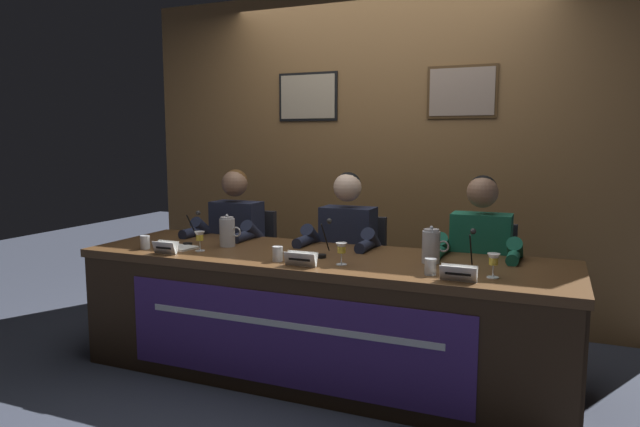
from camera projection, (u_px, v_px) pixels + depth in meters
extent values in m
plane|color=#383D4C|center=(320.00, 373.00, 3.46)|extent=(12.00, 12.00, 0.00)
cube|color=brown|center=(382.00, 156.00, 4.46)|extent=(4.13, 0.12, 2.60)
cube|color=black|center=(308.00, 97.00, 4.58)|extent=(0.52, 0.02, 0.39)
cube|color=tan|center=(307.00, 97.00, 4.57)|extent=(0.48, 0.01, 0.35)
cube|color=#4C3319|center=(462.00, 92.00, 4.10)|extent=(0.51, 0.02, 0.38)
cube|color=gray|center=(462.00, 92.00, 4.09)|extent=(0.47, 0.01, 0.34)
cube|color=brown|center=(320.00, 259.00, 3.36)|extent=(2.93, 0.85, 0.05)
cube|color=#342112|center=(291.00, 340.00, 3.04)|extent=(2.87, 0.04, 0.69)
cube|color=#342112|center=(136.00, 294.00, 3.95)|extent=(0.08, 0.77, 0.69)
cube|color=#342112|center=(574.00, 352.00, 2.87)|extent=(0.08, 0.77, 0.69)
cube|color=#4C2D7A|center=(285.00, 341.00, 3.03)|extent=(2.03, 0.01, 0.52)
cube|color=white|center=(284.00, 325.00, 3.01)|extent=(1.72, 0.00, 0.04)
cylinder|color=black|center=(241.00, 327.00, 4.27)|extent=(0.44, 0.44, 0.02)
cylinder|color=black|center=(240.00, 300.00, 4.24)|extent=(0.05, 0.05, 0.39)
cube|color=#232328|center=(240.00, 273.00, 4.22)|extent=(0.44, 0.44, 0.03)
cube|color=#232328|center=(253.00, 238.00, 4.37)|extent=(0.40, 0.05, 0.44)
cylinder|color=black|center=(203.00, 311.00, 3.96)|extent=(0.10, 0.10, 0.45)
cylinder|color=black|center=(227.00, 315.00, 3.88)|extent=(0.10, 0.10, 0.45)
cylinder|color=black|center=(214.00, 269.00, 4.06)|extent=(0.13, 0.34, 0.13)
cylinder|color=black|center=(237.00, 272.00, 3.99)|extent=(0.13, 0.34, 0.13)
cube|color=#1E2338|center=(237.00, 234.00, 4.15)|extent=(0.36, 0.20, 0.48)
sphere|color=#8E664C|center=(235.00, 184.00, 4.08)|extent=(0.19, 0.19, 0.19)
sphere|color=#593819|center=(236.00, 181.00, 4.09)|extent=(0.17, 0.17, 0.17)
cylinder|color=#1E2338|center=(205.00, 231.00, 4.14)|extent=(0.09, 0.30, 0.25)
cylinder|color=#1E2338|center=(255.00, 235.00, 3.97)|extent=(0.09, 0.30, 0.25)
cylinder|color=#1E2338|center=(192.00, 232.00, 3.99)|extent=(0.07, 0.24, 0.07)
cylinder|color=#1E2338|center=(244.00, 236.00, 3.83)|extent=(0.07, 0.24, 0.07)
cube|color=white|center=(164.00, 248.00, 3.36)|extent=(0.15, 0.03, 0.08)
cube|color=white|center=(167.00, 247.00, 3.39)|extent=(0.15, 0.03, 0.08)
cube|color=black|center=(163.00, 248.00, 3.36)|extent=(0.11, 0.01, 0.01)
cylinder|color=white|center=(200.00, 251.00, 3.47)|extent=(0.06, 0.06, 0.00)
cylinder|color=white|center=(200.00, 246.00, 3.47)|extent=(0.01, 0.01, 0.05)
cone|color=white|center=(200.00, 236.00, 3.46)|extent=(0.06, 0.06, 0.06)
cylinder|color=yellow|center=(200.00, 238.00, 3.46)|extent=(0.04, 0.04, 0.04)
cylinder|color=silver|center=(145.00, 242.00, 3.54)|extent=(0.06, 0.06, 0.08)
cylinder|color=silver|center=(145.00, 245.00, 3.54)|extent=(0.05, 0.05, 0.05)
cylinder|color=black|center=(188.00, 244.00, 3.64)|extent=(0.06, 0.06, 0.02)
cylinder|color=black|center=(193.00, 228.00, 3.69)|extent=(0.01, 0.13, 0.18)
sphere|color=#2D2D2D|center=(198.00, 213.00, 3.73)|extent=(0.03, 0.03, 0.03)
cylinder|color=black|center=(349.00, 343.00, 3.94)|extent=(0.44, 0.44, 0.02)
cylinder|color=black|center=(349.00, 314.00, 3.91)|extent=(0.05, 0.05, 0.39)
cube|color=#232328|center=(349.00, 285.00, 3.88)|extent=(0.44, 0.44, 0.03)
cube|color=#232328|center=(359.00, 246.00, 4.03)|extent=(0.40, 0.05, 0.44)
cylinder|color=black|center=(316.00, 327.00, 3.63)|extent=(0.10, 0.10, 0.45)
cylinder|color=black|center=(345.00, 331.00, 3.55)|extent=(0.10, 0.10, 0.45)
cylinder|color=black|center=(325.00, 281.00, 3.73)|extent=(0.13, 0.34, 0.13)
cylinder|color=black|center=(353.00, 284.00, 3.65)|extent=(0.13, 0.34, 0.13)
cube|color=#1E2338|center=(348.00, 242.00, 3.81)|extent=(0.36, 0.20, 0.48)
sphere|color=beige|center=(347.00, 187.00, 3.75)|extent=(0.19, 0.19, 0.19)
sphere|color=black|center=(348.00, 185.00, 3.76)|extent=(0.17, 0.17, 0.17)
cylinder|color=#1E2338|center=(314.00, 239.00, 3.80)|extent=(0.09, 0.30, 0.25)
cylinder|color=#1E2338|center=(373.00, 244.00, 3.64)|extent=(0.09, 0.30, 0.25)
cylinder|color=#1E2338|center=(304.00, 241.00, 3.65)|extent=(0.07, 0.24, 0.07)
cylinder|color=#1E2338|center=(366.00, 246.00, 3.49)|extent=(0.07, 0.24, 0.07)
cube|color=white|center=(300.00, 260.00, 3.04)|extent=(0.18, 0.03, 0.08)
cube|color=white|center=(302.00, 258.00, 3.07)|extent=(0.18, 0.03, 0.08)
cube|color=black|center=(299.00, 260.00, 3.03)|extent=(0.13, 0.01, 0.01)
cylinder|color=white|center=(341.00, 264.00, 3.09)|extent=(0.06, 0.06, 0.00)
cylinder|color=white|center=(341.00, 259.00, 3.09)|extent=(0.01, 0.01, 0.05)
cone|color=white|center=(342.00, 248.00, 3.08)|extent=(0.06, 0.06, 0.06)
cylinder|color=yellow|center=(342.00, 250.00, 3.08)|extent=(0.04, 0.04, 0.04)
cylinder|color=silver|center=(278.00, 254.00, 3.18)|extent=(0.06, 0.06, 0.08)
cylinder|color=silver|center=(278.00, 257.00, 3.18)|extent=(0.05, 0.05, 0.05)
cylinder|color=black|center=(321.00, 256.00, 3.27)|extent=(0.06, 0.06, 0.02)
cylinder|color=black|center=(325.00, 237.00, 3.32)|extent=(0.01, 0.13, 0.18)
sphere|color=#2D2D2D|center=(329.00, 221.00, 3.36)|extent=(0.03, 0.03, 0.03)
cylinder|color=black|center=(477.00, 361.00, 3.60)|extent=(0.44, 0.44, 0.02)
cylinder|color=black|center=(478.00, 330.00, 3.57)|extent=(0.05, 0.05, 0.39)
cube|color=#232328|center=(479.00, 298.00, 3.55)|extent=(0.44, 0.44, 0.03)
cube|color=#232328|center=(484.00, 256.00, 3.70)|extent=(0.40, 0.05, 0.44)
cylinder|color=black|center=(453.00, 346.00, 3.29)|extent=(0.10, 0.10, 0.45)
cylinder|color=black|center=(488.00, 351.00, 3.21)|extent=(0.10, 0.10, 0.45)
cylinder|color=black|center=(459.00, 295.00, 3.39)|extent=(0.13, 0.34, 0.13)
cylinder|color=black|center=(493.00, 298.00, 3.32)|extent=(0.13, 0.34, 0.13)
cube|color=#196047|center=(481.00, 252.00, 3.48)|extent=(0.36, 0.20, 0.48)
sphere|color=#8E664C|center=(482.00, 192.00, 3.41)|extent=(0.19, 0.19, 0.19)
sphere|color=black|center=(483.00, 189.00, 3.42)|extent=(0.17, 0.17, 0.17)
cylinder|color=#196047|center=(444.00, 249.00, 3.46)|extent=(0.09, 0.30, 0.25)
cylinder|color=#196047|center=(515.00, 254.00, 3.30)|extent=(0.09, 0.30, 0.25)
cylinder|color=#196047|center=(439.00, 251.00, 3.32)|extent=(0.07, 0.24, 0.07)
cylinder|color=#196047|center=(513.00, 257.00, 3.15)|extent=(0.07, 0.24, 0.07)
cube|color=white|center=(458.00, 274.00, 2.71)|extent=(0.18, 0.03, 0.08)
cube|color=white|center=(459.00, 273.00, 2.74)|extent=(0.18, 0.03, 0.08)
cube|color=black|center=(458.00, 274.00, 2.70)|extent=(0.12, 0.01, 0.01)
cylinder|color=white|center=(493.00, 277.00, 2.80)|extent=(0.06, 0.06, 0.00)
cylinder|color=white|center=(493.00, 272.00, 2.79)|extent=(0.01, 0.01, 0.05)
cone|color=white|center=(494.00, 260.00, 2.79)|extent=(0.06, 0.06, 0.06)
cylinder|color=yellow|center=(493.00, 261.00, 2.79)|extent=(0.04, 0.04, 0.04)
cylinder|color=silver|center=(430.00, 267.00, 2.86)|extent=(0.06, 0.06, 0.08)
cylinder|color=silver|center=(430.00, 270.00, 2.86)|extent=(0.05, 0.05, 0.05)
cylinder|color=black|center=(469.00, 271.00, 2.89)|extent=(0.06, 0.06, 0.02)
cylinder|color=black|center=(471.00, 250.00, 2.94)|extent=(0.01, 0.13, 0.18)
sphere|color=#2D2D2D|center=(473.00, 231.00, 2.98)|extent=(0.03, 0.03, 0.03)
cylinder|color=silver|center=(227.00, 233.00, 3.62)|extent=(0.10, 0.10, 0.18)
cylinder|color=silver|center=(227.00, 218.00, 3.60)|extent=(0.08, 0.09, 0.01)
sphere|color=silver|center=(227.00, 216.00, 3.60)|extent=(0.02, 0.02, 0.02)
torus|color=silver|center=(236.00, 232.00, 3.59)|extent=(0.07, 0.01, 0.07)
cylinder|color=silver|center=(431.00, 247.00, 3.13)|extent=(0.10, 0.10, 0.18)
cylinder|color=silver|center=(431.00, 230.00, 3.11)|extent=(0.08, 0.08, 0.01)
sphere|color=silver|center=(431.00, 228.00, 3.11)|extent=(0.02, 0.02, 0.02)
torus|color=silver|center=(443.00, 246.00, 3.10)|extent=(0.07, 0.01, 0.07)
cube|color=white|center=(179.00, 247.00, 3.56)|extent=(0.23, 0.18, 0.01)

